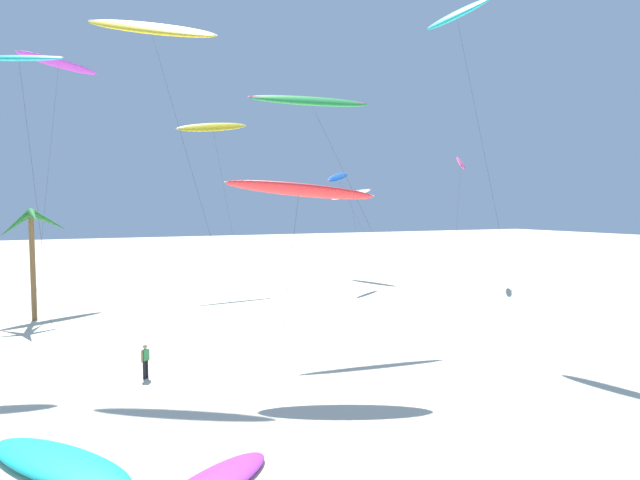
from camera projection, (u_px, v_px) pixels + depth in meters
The scene contains 13 objects.
palm_tree_3 at pixel (31, 230), 36.43m from camera, with size 4.62×5.28×8.27m.
flying_kite_1 at pixel (299, 190), 24.45m from camera, with size 7.17×5.79×9.96m.
flying_kite_2 at pixel (338, 177), 53.32m from camera, with size 4.67×10.82×12.55m.
flying_kite_3 at pixel (311, 101), 33.04m from camera, with size 8.40×10.42×15.87m.
flying_kite_4 at pixel (151, 28), 28.51m from camera, with size 7.56×9.07×19.88m.
flying_kite_5 at pixel (461, 163), 55.20m from camera, with size 6.20×6.25×14.57m.
flying_kite_7 at pixel (19, 58), 28.12m from camera, with size 4.76×6.74×17.26m.
flying_kite_8 at pixel (213, 127), 51.74m from camera, with size 7.90×8.50×17.80m.
flying_kite_9 at pixel (457, 15), 32.25m from camera, with size 2.32×7.62×21.55m.
flying_kite_10 at pixel (59, 64), 46.71m from camera, with size 7.06×10.40×22.45m.
flying_kite_11 at pixel (350, 195), 59.76m from camera, with size 3.20×7.14×10.78m.
grounded_kite_2 at pixel (58, 463), 15.80m from camera, with size 5.34×6.19×0.39m.
person_foreground_walker at pixel (145, 360), 24.18m from camera, with size 0.43×0.34×1.68m.
Camera 1 is at (-6.40, -0.12, 8.25)m, focal length 28.02 mm.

